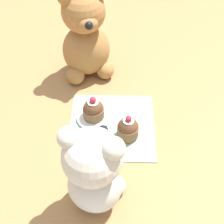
% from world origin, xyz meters
% --- Properties ---
extents(ground_plane, '(4.00, 4.00, 0.00)m').
position_xyz_m(ground_plane, '(0.00, 0.00, 0.00)').
color(ground_plane, '#9E7042').
extents(knitted_placemat, '(0.22, 0.22, 0.01)m').
position_xyz_m(knitted_placemat, '(0.00, 0.00, 0.00)').
color(knitted_placemat, '#8EBC99').
rests_on(knitted_placemat, ground_plane).
extents(teddy_bear_cream, '(0.13, 0.13, 0.23)m').
position_xyz_m(teddy_bear_cream, '(0.03, 0.20, 0.12)').
color(teddy_bear_cream, beige).
rests_on(teddy_bear_cream, ground_plane).
extents(teddy_bear_tan, '(0.16, 0.16, 0.27)m').
position_xyz_m(teddy_bear_tan, '(0.08, -0.21, 0.12)').
color(teddy_bear_tan, '#A3703D').
rests_on(teddy_bear_tan, ground_plane).
extents(cupcake_near_cream_bear, '(0.05, 0.05, 0.07)m').
position_xyz_m(cupcake_near_cream_bear, '(-0.04, 0.03, 0.03)').
color(cupcake_near_cream_bear, brown).
rests_on(cupcake_near_cream_bear, knitted_placemat).
extents(saucer_plate, '(0.09, 0.09, 0.01)m').
position_xyz_m(saucer_plate, '(0.05, -0.02, 0.01)').
color(saucer_plate, silver).
rests_on(saucer_plate, knitted_placemat).
extents(cupcake_near_tan_bear, '(0.05, 0.05, 0.07)m').
position_xyz_m(cupcake_near_tan_bear, '(0.05, -0.02, 0.04)').
color(cupcake_near_tan_bear, brown).
rests_on(cupcake_near_tan_bear, saucer_plate).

